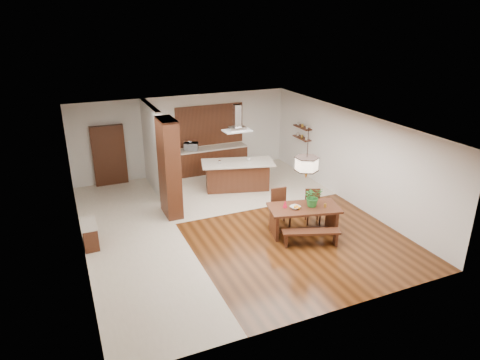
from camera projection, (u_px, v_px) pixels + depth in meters
name	position (u px, v px, depth m)	size (l,w,h in m)	color
room_shell	(230.00, 154.00, 11.56)	(9.00, 9.04, 2.92)	#3A1C0A
tile_hallway	(134.00, 241.00, 11.29)	(2.50, 9.00, 0.01)	beige
tile_kitchen	(236.00, 186.00, 14.91)	(5.50, 4.00, 0.01)	beige
soffit_band	(230.00, 124.00, 11.26)	(8.00, 9.00, 0.02)	#3B200E
partition_pier	(169.00, 168.00, 12.29)	(0.45, 1.00, 2.90)	#33190E
partition_stub	(153.00, 149.00, 14.08)	(0.18, 2.40, 2.90)	silver
hallway_console	(90.00, 234.00, 10.95)	(0.37, 0.88, 0.63)	#33190E
hallway_doorway	(109.00, 155.00, 14.69)	(1.10, 0.20, 2.10)	#33190E
rear_counter	(213.00, 159.00, 16.10)	(2.60, 0.62, 0.95)	#33190E
kitchen_window	(210.00, 125.00, 15.86)	(2.60, 0.08, 1.50)	#A96F32
shelf_lower	(302.00, 138.00, 15.46)	(0.26, 0.90, 0.04)	#33190E
shelf_upper	(302.00, 127.00, 15.31)	(0.26, 0.90, 0.04)	#33190E
dining_table	(304.00, 214.00, 11.49)	(2.04, 1.36, 0.78)	#33190E
dining_bench	(311.00, 238.00, 11.00)	(1.48, 0.32, 0.42)	#33190E
dining_chair_left	(281.00, 208.00, 11.96)	(0.47, 0.47, 1.05)	#33190E
dining_chair_right	(313.00, 207.00, 12.12)	(0.43, 0.43, 0.96)	#33190E
pendant_lantern	(307.00, 155.00, 10.88)	(0.64, 0.64, 1.31)	beige
foliage_plant	(313.00, 197.00, 11.37)	(0.49, 0.42, 0.54)	#26722B
fruit_bowl	(295.00, 207.00, 11.31)	(0.27, 0.27, 0.07)	beige
napkin_cone	(285.00, 204.00, 11.35)	(0.13, 0.13, 0.20)	red
gold_ornament	(325.00, 205.00, 11.39)	(0.07, 0.07, 0.10)	gold
kitchen_island	(237.00, 175.00, 14.45)	(2.58, 1.64, 0.99)	#33190E
range_hood	(237.00, 118.00, 13.74)	(0.90, 0.55, 0.87)	silver
island_cup	(249.00, 159.00, 14.33)	(0.14, 0.14, 0.11)	white
microwave	(191.00, 146.00, 15.56)	(0.50, 0.34, 0.28)	silver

